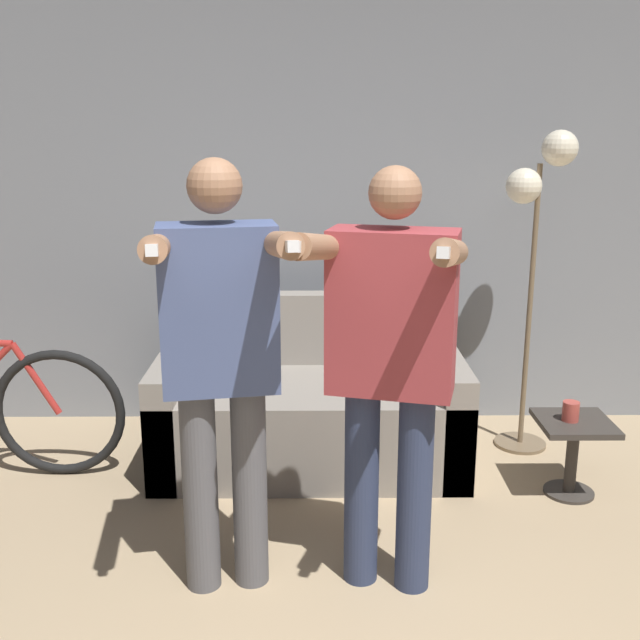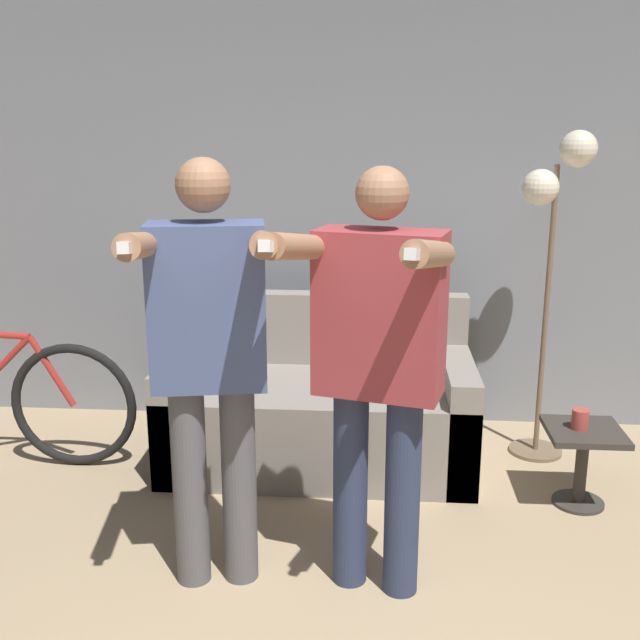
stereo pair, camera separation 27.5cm
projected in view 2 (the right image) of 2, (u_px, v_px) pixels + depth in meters
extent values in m
cube|color=gray|center=(371.00, 216.00, 4.55)|extent=(10.00, 0.05, 2.60)
cube|color=gray|center=(319.00, 422.00, 4.15)|extent=(1.67, 0.86, 0.47)
cube|color=gray|center=(323.00, 328.00, 4.39)|extent=(1.67, 0.14, 0.42)
cube|color=gray|center=(185.00, 406.00, 4.19)|extent=(0.16, 0.86, 0.61)
cube|color=gray|center=(456.00, 414.00, 4.08)|extent=(0.16, 0.86, 0.61)
cylinder|color=#56565B|center=(190.00, 486.00, 3.02)|extent=(0.14, 0.14, 0.85)
cylinder|color=#56565B|center=(239.00, 484.00, 3.04)|extent=(0.14, 0.14, 0.85)
cube|color=#475684|center=(208.00, 306.00, 2.84)|extent=(0.47, 0.29, 0.64)
sphere|color=#9E7051|center=(203.00, 185.00, 2.72)|extent=(0.20, 0.20, 0.20)
cylinder|color=#9E7051|center=(138.00, 246.00, 2.51)|extent=(0.17, 0.52, 0.15)
cube|color=white|center=(126.00, 248.00, 2.27)|extent=(0.06, 0.13, 0.05)
cylinder|color=#9E7051|center=(262.00, 244.00, 2.55)|extent=(0.17, 0.52, 0.15)
cube|color=white|center=(263.00, 246.00, 2.30)|extent=(0.06, 0.13, 0.05)
cylinder|color=#2D3856|center=(350.00, 488.00, 3.02)|extent=(0.14, 0.14, 0.84)
cylinder|color=#2D3856|center=(402.00, 496.00, 2.95)|extent=(0.14, 0.14, 0.84)
cube|color=#9E383D|center=(380.00, 314.00, 2.80)|extent=(0.52, 0.33, 0.63)
sphere|color=#9E7051|center=(382.00, 193.00, 2.68)|extent=(0.20, 0.20, 0.20)
cylinder|color=#9E7051|center=(299.00, 247.00, 2.57)|extent=(0.22, 0.51, 0.17)
cube|color=white|center=(272.00, 246.00, 2.34)|extent=(0.07, 0.13, 0.05)
cylinder|color=#9E7051|center=(430.00, 254.00, 2.43)|extent=(0.22, 0.51, 0.17)
cube|color=white|center=(414.00, 254.00, 2.19)|extent=(0.07, 0.13, 0.05)
ellipsoid|color=tan|center=(399.00, 283.00, 4.29)|extent=(0.38, 0.14, 0.14)
sphere|color=tan|center=(428.00, 275.00, 4.26)|extent=(0.11, 0.11, 0.11)
ellipsoid|color=tan|center=(364.00, 289.00, 4.33)|extent=(0.21, 0.04, 0.04)
cone|color=tan|center=(425.00, 268.00, 4.24)|extent=(0.03, 0.03, 0.03)
cone|color=tan|center=(425.00, 267.00, 4.27)|extent=(0.03, 0.03, 0.03)
cylinder|color=#756047|center=(535.00, 450.00, 4.33)|extent=(0.30, 0.30, 0.02)
cylinder|color=#756047|center=(546.00, 315.00, 4.13)|extent=(0.03, 0.03, 1.64)
sphere|color=white|center=(578.00, 149.00, 3.89)|extent=(0.19, 0.19, 0.19)
sphere|color=white|center=(540.00, 187.00, 3.96)|extent=(0.19, 0.19, 0.19)
cylinder|color=#38332D|center=(578.00, 502.00, 3.74)|extent=(0.25, 0.25, 0.02)
cylinder|color=#38332D|center=(581.00, 469.00, 3.70)|extent=(0.06, 0.06, 0.37)
cube|color=#38332D|center=(585.00, 432.00, 3.65)|extent=(0.36, 0.36, 0.03)
cylinder|color=#B7473D|center=(580.00, 419.00, 3.63)|extent=(0.08, 0.08, 0.10)
torus|color=black|center=(74.00, 405.00, 4.09)|extent=(0.70, 0.05, 0.70)
cylinder|color=#B72D28|center=(52.00, 371.00, 4.05)|extent=(0.24, 0.04, 0.40)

